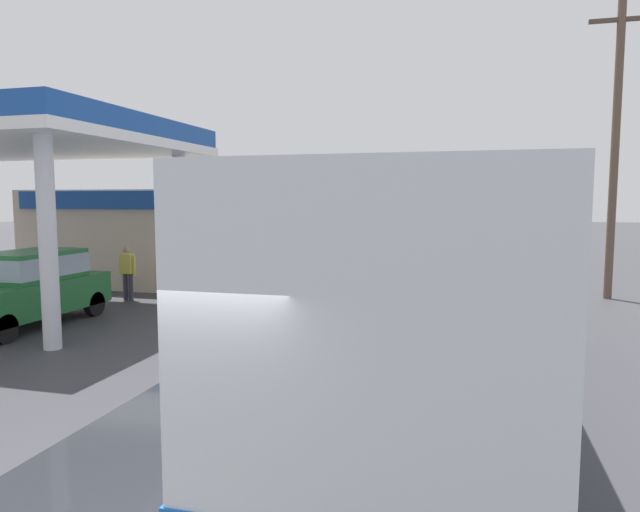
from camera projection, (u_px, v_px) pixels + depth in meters
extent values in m
plane|color=#38383D|center=(414.00, 271.00, 24.02)|extent=(120.00, 120.00, 0.00)
cube|color=#D8CC4C|center=(400.00, 289.00, 19.22)|extent=(0.16, 50.00, 0.01)
cube|color=#26282D|center=(187.00, 452.00, 6.83)|extent=(3.42, 5.01, 0.01)
cube|color=silver|center=(425.00, 278.00, 8.57)|extent=(2.50, 11.00, 2.90)
cube|color=#1959B2|center=(423.00, 348.00, 8.68)|extent=(2.54, 11.04, 0.56)
cube|color=#8C9EAD|center=(353.00, 310.00, 3.28)|extent=(2.30, 0.10, 1.40)
cube|color=#8C9EAD|center=(344.00, 247.00, 8.85)|extent=(0.06, 9.35, 1.10)
cube|color=#8C9EAD|center=(513.00, 251.00, 8.19)|extent=(0.06, 9.35, 1.10)
cube|color=white|center=(354.00, 189.00, 3.22)|extent=(1.75, 0.08, 0.32)
cube|color=#B2B2B7|center=(431.00, 173.00, 9.36)|extent=(1.60, 2.80, 0.36)
cylinder|color=black|center=(270.00, 475.00, 5.24)|extent=(0.30, 1.00, 1.00)
cylinder|color=black|center=(518.00, 509.00, 4.67)|extent=(0.30, 1.00, 1.00)
cylinder|color=black|center=(384.00, 318.00, 12.16)|extent=(0.30, 1.00, 1.00)
cylinder|color=black|center=(490.00, 324.00, 11.59)|extent=(0.30, 1.00, 1.00)
cube|color=white|center=(0.00, 145.00, 14.68)|extent=(9.10, 7.10, 0.24)
cylinder|color=silver|center=(48.00, 238.00, 11.35)|extent=(0.36, 0.36, 4.60)
cylinder|color=silver|center=(180.00, 226.00, 16.54)|extent=(0.36, 0.36, 4.60)
cube|color=red|center=(8.00, 286.00, 15.05)|extent=(0.70, 0.60, 1.50)
cube|color=beige|center=(138.00, 236.00, 20.92)|extent=(7.00, 4.40, 3.40)
cube|color=#194799|center=(98.00, 200.00, 18.63)|extent=(6.30, 0.10, 0.60)
cube|color=#1E602D|center=(27.00, 297.00, 13.55)|extent=(1.70, 4.20, 0.80)
cube|color=#1E602D|center=(32.00, 265.00, 13.67)|extent=(1.50, 2.31, 0.70)
cube|color=#8C9EAD|center=(32.00, 265.00, 13.67)|extent=(1.53, 2.35, 0.49)
cylinder|color=black|center=(4.00, 329.00, 11.95)|extent=(0.20, 0.64, 0.64)
cylinder|color=black|center=(47.00, 301.00, 15.22)|extent=(0.20, 0.64, 0.64)
cylinder|color=black|center=(94.00, 304.00, 14.84)|extent=(0.20, 0.64, 0.64)
cube|color=#264C9E|center=(374.00, 231.00, 29.63)|extent=(2.00, 6.00, 2.10)
cube|color=#8C9EAD|center=(374.00, 224.00, 29.59)|extent=(2.04, 5.10, 0.80)
cube|color=#2D2D33|center=(363.00, 253.00, 26.78)|extent=(1.90, 0.16, 0.36)
cylinder|color=black|center=(350.00, 254.00, 28.04)|extent=(0.22, 0.76, 0.76)
cylinder|color=black|center=(385.00, 254.00, 27.58)|extent=(0.22, 0.76, 0.76)
cylinder|color=black|center=(364.00, 247.00, 31.88)|extent=(0.22, 0.76, 0.76)
cylinder|color=black|center=(395.00, 248.00, 31.43)|extent=(0.22, 0.76, 0.76)
cylinder|color=#33333F|center=(126.00, 287.00, 17.16)|extent=(0.14, 0.14, 0.82)
cylinder|color=#33333F|center=(131.00, 287.00, 17.11)|extent=(0.14, 0.14, 0.82)
cube|color=#D8CC4C|center=(127.00, 264.00, 17.06)|extent=(0.36, 0.22, 0.60)
sphere|color=tan|center=(127.00, 250.00, 17.02)|extent=(0.22, 0.22, 0.22)
cylinder|color=#D8CC4C|center=(121.00, 265.00, 17.13)|extent=(0.09, 0.09, 0.58)
cylinder|color=#D8CC4C|center=(134.00, 266.00, 17.01)|extent=(0.09, 0.09, 0.58)
cylinder|color=#33333F|center=(19.00, 306.00, 14.04)|extent=(0.14, 0.14, 0.82)
cylinder|color=#33333F|center=(25.00, 306.00, 14.00)|extent=(0.14, 0.14, 0.82)
cube|color=#3359B2|center=(21.00, 278.00, 13.95)|extent=(0.36, 0.22, 0.60)
sphere|color=tan|center=(20.00, 261.00, 13.90)|extent=(0.22, 0.22, 0.22)
cylinder|color=#3359B2|center=(13.00, 280.00, 14.01)|extent=(0.09, 0.09, 0.58)
cylinder|color=#3359B2|center=(28.00, 281.00, 13.89)|extent=(0.09, 0.09, 0.58)
cube|color=maroon|center=(469.00, 257.00, 23.11)|extent=(1.70, 4.20, 0.80)
cube|color=maroon|center=(469.00, 238.00, 23.23)|extent=(1.50, 2.31, 0.70)
cube|color=#8C9EAD|center=(469.00, 238.00, 23.23)|extent=(1.53, 2.35, 0.49)
cylinder|color=black|center=(449.00, 270.00, 21.90)|extent=(0.20, 0.64, 0.64)
cylinder|color=black|center=(489.00, 271.00, 21.51)|extent=(0.20, 0.64, 0.64)
cylinder|color=black|center=(451.00, 262.00, 24.78)|extent=(0.20, 0.64, 0.64)
cylinder|color=black|center=(487.00, 263.00, 24.40)|extent=(0.20, 0.64, 0.64)
cylinder|color=brown|center=(615.00, 152.00, 17.02)|extent=(0.24, 0.24, 8.98)
cube|color=#4C3D33|center=(622.00, 20.00, 16.63)|extent=(1.80, 0.12, 0.12)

